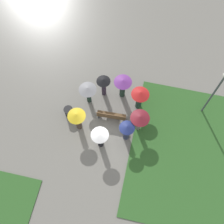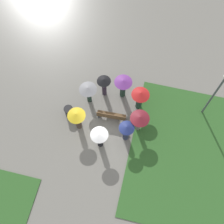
{
  "view_description": "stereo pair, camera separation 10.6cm",
  "coord_description": "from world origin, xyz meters",
  "px_view_note": "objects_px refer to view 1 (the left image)",
  "views": [
    {
      "loc": [
        -1.81,
        6.31,
        17.22
      ],
      "look_at": [
        -0.18,
        -1.03,
        0.94
      ],
      "focal_mm": 45.0,
      "sensor_mm": 36.0,
      "label": 1
    },
    {
      "loc": [
        -1.91,
        6.29,
        17.22
      ],
      "look_at": [
        -0.18,
        -1.03,
        0.94
      ],
      "focal_mm": 45.0,
      "sensor_mm": 36.0,
      "label": 2
    }
  ],
  "objects_px": {
    "park_bench": "(111,116)",
    "crowd_person_white": "(100,137)",
    "crowd_person_maroon": "(140,119)",
    "crowd_person_red": "(140,96)",
    "trash_bin": "(69,112)",
    "crowd_person_black": "(104,84)",
    "crowd_person_navy": "(127,131)",
    "crowd_person_grey": "(88,91)",
    "crowd_person_purple": "(123,85)",
    "lamp_post": "(216,89)",
    "crowd_person_yellow": "(77,118)"
  },
  "relations": [
    {
      "from": "crowd_person_black",
      "to": "crowd_person_white",
      "type": "bearing_deg",
      "value": -80.97
    },
    {
      "from": "crowd_person_maroon",
      "to": "lamp_post",
      "type": "bearing_deg",
      "value": 129.36
    },
    {
      "from": "crowd_person_navy",
      "to": "crowd_person_black",
      "type": "height_order",
      "value": "crowd_person_black"
    },
    {
      "from": "trash_bin",
      "to": "crowd_person_red",
      "type": "distance_m",
      "value": 4.77
    },
    {
      "from": "trash_bin",
      "to": "crowd_person_white",
      "type": "bearing_deg",
      "value": 147.95
    },
    {
      "from": "crowd_person_purple",
      "to": "crowd_person_black",
      "type": "xyz_separation_m",
      "value": [
        1.25,
        0.16,
        -0.07
      ]
    },
    {
      "from": "trash_bin",
      "to": "crowd_person_yellow",
      "type": "relative_size",
      "value": 0.41
    },
    {
      "from": "park_bench",
      "to": "crowd_person_black",
      "type": "xyz_separation_m",
      "value": [
        0.91,
        -1.78,
        0.84
      ]
    },
    {
      "from": "crowd_person_red",
      "to": "crowd_person_white",
      "type": "relative_size",
      "value": 1.0
    },
    {
      "from": "crowd_person_maroon",
      "to": "crowd_person_grey",
      "type": "relative_size",
      "value": 1.09
    },
    {
      "from": "crowd_person_purple",
      "to": "crowd_person_maroon",
      "type": "bearing_deg",
      "value": 151.07
    },
    {
      "from": "crowd_person_maroon",
      "to": "crowd_person_purple",
      "type": "bearing_deg",
      "value": -135.1
    },
    {
      "from": "crowd_person_purple",
      "to": "crowd_person_yellow",
      "type": "bearing_deg",
      "value": 79.48
    },
    {
      "from": "lamp_post",
      "to": "crowd_person_black",
      "type": "distance_m",
      "value": 6.96
    },
    {
      "from": "crowd_person_purple",
      "to": "crowd_person_yellow",
      "type": "distance_m",
      "value": 3.72
    },
    {
      "from": "crowd_person_purple",
      "to": "crowd_person_grey",
      "type": "distance_m",
      "value": 2.3
    },
    {
      "from": "lamp_post",
      "to": "crowd_person_yellow",
      "type": "relative_size",
      "value": 2.32
    },
    {
      "from": "lamp_post",
      "to": "crowd_person_white",
      "type": "distance_m",
      "value": 7.37
    },
    {
      "from": "crowd_person_purple",
      "to": "crowd_person_white",
      "type": "bearing_deg",
      "value": 107.97
    },
    {
      "from": "trash_bin",
      "to": "crowd_person_yellow",
      "type": "xyz_separation_m",
      "value": [
        -0.87,
        0.7,
        1.02
      ]
    },
    {
      "from": "lamp_post",
      "to": "crowd_person_grey",
      "type": "xyz_separation_m",
      "value": [
        7.62,
        0.89,
        -1.59
      ]
    },
    {
      "from": "crowd_person_purple",
      "to": "crowd_person_red",
      "type": "height_order",
      "value": "crowd_person_red"
    },
    {
      "from": "crowd_person_white",
      "to": "lamp_post",
      "type": "bearing_deg",
      "value": -21.41
    },
    {
      "from": "crowd_person_navy",
      "to": "crowd_person_grey",
      "type": "xyz_separation_m",
      "value": [
        2.97,
        -2.05,
        0.22
      ]
    },
    {
      "from": "crowd_person_maroon",
      "to": "crowd_person_red",
      "type": "xyz_separation_m",
      "value": [
        0.27,
        -1.62,
        -0.1
      ]
    },
    {
      "from": "crowd_person_white",
      "to": "trash_bin",
      "type": "bearing_deg",
      "value": 94.8
    },
    {
      "from": "park_bench",
      "to": "crowd_person_red",
      "type": "bearing_deg",
      "value": -142.09
    },
    {
      "from": "crowd_person_yellow",
      "to": "crowd_person_grey",
      "type": "bearing_deg",
      "value": -77.63
    },
    {
      "from": "crowd_person_black",
      "to": "crowd_person_yellow",
      "type": "xyz_separation_m",
      "value": [
        1.01,
        2.79,
        0.13
      ]
    },
    {
      "from": "crowd_person_navy",
      "to": "crowd_person_white",
      "type": "distance_m",
      "value": 1.7
    },
    {
      "from": "lamp_post",
      "to": "crowd_person_purple",
      "type": "height_order",
      "value": "lamp_post"
    },
    {
      "from": "crowd_person_black",
      "to": "crowd_person_white",
      "type": "distance_m",
      "value": 3.72
    },
    {
      "from": "trash_bin",
      "to": "crowd_person_red",
      "type": "xyz_separation_m",
      "value": [
        -4.37,
        -1.63,
        0.99
      ]
    },
    {
      "from": "park_bench",
      "to": "crowd_person_white",
      "type": "bearing_deg",
      "value": 79.54
    },
    {
      "from": "trash_bin",
      "to": "crowd_person_black",
      "type": "height_order",
      "value": "crowd_person_black"
    },
    {
      "from": "crowd_person_navy",
      "to": "crowd_person_yellow",
      "type": "bearing_deg",
      "value": -19.34
    },
    {
      "from": "crowd_person_maroon",
      "to": "crowd_person_black",
      "type": "height_order",
      "value": "crowd_person_maroon"
    },
    {
      "from": "trash_bin",
      "to": "crowd_person_black",
      "type": "bearing_deg",
      "value": -132.12
    },
    {
      "from": "crowd_person_maroon",
      "to": "crowd_person_yellow",
      "type": "relative_size",
      "value": 0.96
    },
    {
      "from": "crowd_person_white",
      "to": "crowd_person_red",
      "type": "bearing_deg",
      "value": 7.0
    },
    {
      "from": "park_bench",
      "to": "crowd_person_navy",
      "type": "distance_m",
      "value": 1.73
    },
    {
      "from": "crowd_person_red",
      "to": "crowd_person_grey",
      "type": "xyz_separation_m",
      "value": [
        3.35,
        0.33,
        -0.03
      ]
    },
    {
      "from": "trash_bin",
      "to": "crowd_person_purple",
      "type": "distance_m",
      "value": 3.97
    },
    {
      "from": "crowd_person_maroon",
      "to": "crowd_person_grey",
      "type": "xyz_separation_m",
      "value": [
        3.62,
        -1.29,
        -0.13
      ]
    },
    {
      "from": "crowd_person_navy",
      "to": "crowd_person_grey",
      "type": "height_order",
      "value": "crowd_person_navy"
    },
    {
      "from": "trash_bin",
      "to": "crowd_person_navy",
      "type": "relative_size",
      "value": 0.46
    },
    {
      "from": "trash_bin",
      "to": "crowd_person_grey",
      "type": "relative_size",
      "value": 0.47
    },
    {
      "from": "crowd_person_black",
      "to": "park_bench",
      "type": "bearing_deg",
      "value": -63.79
    },
    {
      "from": "crowd_person_navy",
      "to": "crowd_person_grey",
      "type": "bearing_deg",
      "value": -53.2
    },
    {
      "from": "lamp_post",
      "to": "crowd_person_white",
      "type": "bearing_deg",
      "value": 31.75
    }
  ]
}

